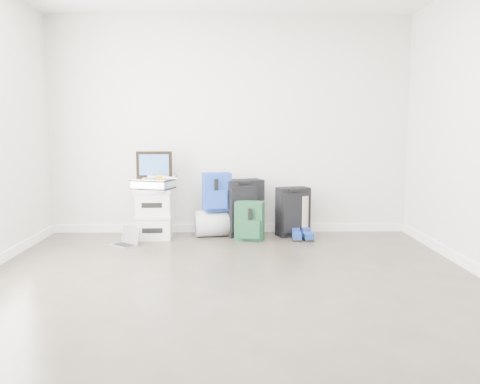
{
  "coord_description": "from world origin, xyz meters",
  "views": [
    {
      "loc": [
        0.01,
        -3.91,
        1.32
      ],
      "look_at": [
        0.12,
        1.9,
        0.59
      ],
      "focal_mm": 38.0,
      "sensor_mm": 36.0,
      "label": 1
    }
  ],
  "objects_px": {
    "large_suitcase": "(244,208)",
    "carry_on": "(293,212)",
    "duffel_bag": "(217,223)",
    "boxes_stack": "(154,214)",
    "laptop": "(127,241)",
    "briefcase": "(153,184)"
  },
  "relations": [
    {
      "from": "boxes_stack",
      "to": "duffel_bag",
      "type": "distance_m",
      "value": 0.77
    },
    {
      "from": "briefcase",
      "to": "laptop",
      "type": "bearing_deg",
      "value": -108.02
    },
    {
      "from": "briefcase",
      "to": "laptop",
      "type": "height_order",
      "value": "briefcase"
    },
    {
      "from": "boxes_stack",
      "to": "briefcase",
      "type": "bearing_deg",
      "value": 0.0
    },
    {
      "from": "duffel_bag",
      "to": "carry_on",
      "type": "bearing_deg",
      "value": -9.37
    },
    {
      "from": "briefcase",
      "to": "carry_on",
      "type": "xyz_separation_m",
      "value": [
        1.68,
        0.13,
        -0.36
      ]
    },
    {
      "from": "boxes_stack",
      "to": "large_suitcase",
      "type": "height_order",
      "value": "large_suitcase"
    },
    {
      "from": "large_suitcase",
      "to": "duffel_bag",
      "type": "bearing_deg",
      "value": 165.76
    },
    {
      "from": "briefcase",
      "to": "large_suitcase",
      "type": "height_order",
      "value": "briefcase"
    },
    {
      "from": "boxes_stack",
      "to": "carry_on",
      "type": "relative_size",
      "value": 1.0
    },
    {
      "from": "briefcase",
      "to": "duffel_bag",
      "type": "xyz_separation_m",
      "value": [
        0.75,
        0.13,
        -0.5
      ]
    },
    {
      "from": "carry_on",
      "to": "laptop",
      "type": "xyz_separation_m",
      "value": [
        -1.95,
        -0.48,
        -0.25
      ]
    },
    {
      "from": "boxes_stack",
      "to": "briefcase",
      "type": "xyz_separation_m",
      "value": [
        0.0,
        0.0,
        0.36
      ]
    },
    {
      "from": "duffel_bag",
      "to": "laptop",
      "type": "relative_size",
      "value": 1.46
    },
    {
      "from": "large_suitcase",
      "to": "laptop",
      "type": "xyz_separation_m",
      "value": [
        -1.34,
        -0.52,
        -0.3
      ]
    },
    {
      "from": "boxes_stack",
      "to": "laptop",
      "type": "height_order",
      "value": "boxes_stack"
    },
    {
      "from": "laptop",
      "to": "carry_on",
      "type": "bearing_deg",
      "value": 54.11
    },
    {
      "from": "briefcase",
      "to": "laptop",
      "type": "relative_size",
      "value": 1.21
    },
    {
      "from": "duffel_bag",
      "to": "carry_on",
      "type": "relative_size",
      "value": 0.87
    },
    {
      "from": "boxes_stack",
      "to": "carry_on",
      "type": "xyz_separation_m",
      "value": [
        1.68,
        0.13,
        -0.0
      ]
    },
    {
      "from": "boxes_stack",
      "to": "duffel_bag",
      "type": "xyz_separation_m",
      "value": [
        0.75,
        0.13,
        -0.14
      ]
    },
    {
      "from": "large_suitcase",
      "to": "carry_on",
      "type": "xyz_separation_m",
      "value": [
        0.6,
        -0.04,
        -0.05
      ]
    }
  ]
}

